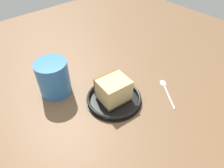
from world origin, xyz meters
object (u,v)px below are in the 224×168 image
object	(u,v)px
small_plate	(114,98)
cake_slice	(113,90)
teaspoon	(165,87)
tea_mug	(54,77)

from	to	relation	value
small_plate	cake_slice	distance (cm)	3.31
small_plate	cake_slice	bearing A→B (deg)	-95.85
cake_slice	teaspoon	size ratio (longest dim) A/B	0.82
teaspoon	small_plate	bearing A→B (deg)	-22.66
cake_slice	teaspoon	bearing A→B (deg)	156.45
small_plate	cake_slice	world-z (taller)	cake_slice
tea_mug	teaspoon	size ratio (longest dim) A/B	1.01
small_plate	tea_mug	world-z (taller)	tea_mug
small_plate	teaspoon	xyz separation A→B (cm)	(-15.59, 6.51, -0.45)
small_plate	teaspoon	bearing A→B (deg)	157.34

